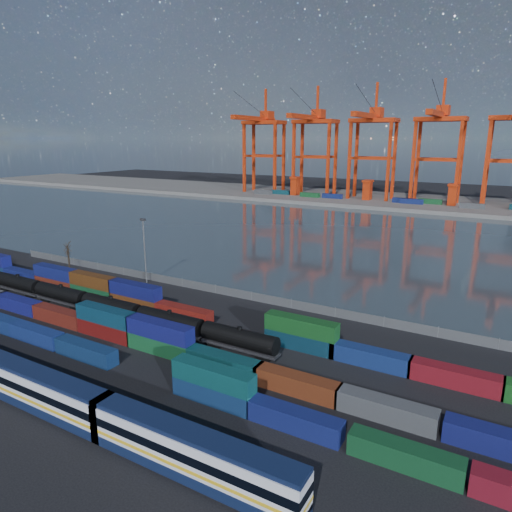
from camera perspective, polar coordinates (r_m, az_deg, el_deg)
The scene contains 14 objects.
ground at distance 83.20m, azimuth -10.58°, elevation -11.21°, with size 700.00×700.00×0.00m, color black.
harbor_water at distance 172.55m, azimuth 12.54°, elevation 2.18°, with size 700.00×700.00×0.00m, color #2D3A42.
far_quay at distance 273.14m, azimuth 19.33°, elevation 6.36°, with size 700.00×70.00×2.00m, color #514F4C.
passenger_train at distance 70.61m, azimuth -25.76°, elevation -14.78°, with size 79.32×3.37×5.79m.
container_row_south at distance 87.94m, azimuth -23.71°, elevation -9.37°, with size 140.69×2.56×5.45m.
container_row_mid at distance 75.44m, azimuth -6.20°, elevation -12.29°, with size 142.19×2.67×5.69m.
container_row_north at distance 99.36m, azimuth -13.14°, elevation -5.53°, with size 142.47×2.67×5.70m.
tanker_string at distance 104.16m, azimuth -20.54°, elevation -5.21°, with size 92.29×3.18×4.55m.
waterfront_fence at distance 103.87m, azimuth -0.55°, elevation -5.05°, with size 160.12×0.12×2.20m.
bare_tree at distance 136.96m, azimuth -22.40°, elevation 0.04°, with size 2.14×2.15×8.34m.
yard_light_mast at distance 117.62m, azimuth -13.77°, elevation 1.07°, with size 1.60×0.40×16.60m.
gantry_cranes at distance 265.85m, azimuth 18.13°, elevation 14.77°, with size 200.26×48.49×65.67m.
quay_containers at distance 261.03m, azimuth 16.38°, elevation 6.76°, with size 172.58×10.99×2.60m.
straddle_carriers at distance 263.07m, azimuth 18.50°, elevation 7.65°, with size 140.00×7.00×11.10m.
Camera 1 is at (49.74, -56.32, 35.72)m, focal length 32.00 mm.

